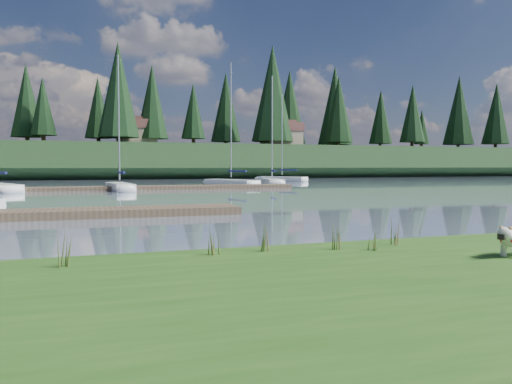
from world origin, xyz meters
name	(u,v)px	position (x,y,z in m)	size (l,w,h in m)	color
ground	(110,190)	(0.00, 30.00, 0.00)	(200.00, 200.00, 0.00)	#8090A9
bank	(274,340)	(0.00, -6.00, 0.17)	(60.00, 9.00, 0.35)	#284F17
ridge	(97,162)	(0.00, 73.00, 2.50)	(200.00, 20.00, 5.00)	black
dock_near	(20,215)	(-4.00, 9.00, 0.15)	(16.00, 2.00, 0.30)	#4C3D2C
dock_far	(136,188)	(2.00, 30.00, 0.15)	(26.00, 2.20, 0.30)	#4C3D2C
sailboat_bg_2	(119,186)	(0.68, 29.96, 0.33)	(2.01, 7.03, 10.53)	white
sailboat_bg_3	(227,182)	(11.44, 36.92, 0.32)	(4.25, 8.23, 11.98)	white
sailboat_bg_4	(271,181)	(16.61, 38.30, 0.33)	(2.95, 7.73, 11.22)	white
sailboat_bg_5	(278,179)	(20.94, 47.48, 0.32)	(5.36, 7.13, 10.84)	white
weed_0	(214,241)	(0.36, -2.12, 0.59)	(0.17, 0.14, 0.57)	#475B23
weed_1	(266,238)	(1.34, -2.10, 0.58)	(0.17, 0.14, 0.56)	#475B23
weed_2	(337,234)	(2.65, -2.35, 0.64)	(0.17, 0.14, 0.69)	#475B23
weed_3	(64,250)	(-2.07, -2.41, 0.61)	(0.17, 0.14, 0.62)	#475B23
weed_4	(374,241)	(3.27, -2.61, 0.52)	(0.17, 0.14, 0.41)	#475B23
weed_5	(394,232)	(3.96, -2.24, 0.60)	(0.17, 0.14, 0.60)	#475B23
mud_lip	(188,266)	(0.00, -1.60, 0.07)	(60.00, 0.50, 0.14)	#33281C
conifer_3	(26,100)	(-10.00, 72.00, 11.74)	(4.84, 4.84, 12.25)	#382619
conifer_4	(118,90)	(3.00, 66.00, 13.09)	(6.16, 6.16, 15.10)	#382619
conifer_5	(193,111)	(15.00, 70.00, 10.83)	(3.96, 3.96, 10.35)	#382619
conifer_6	(272,93)	(28.00, 68.00, 13.99)	(7.04, 7.04, 17.00)	#382619
conifer_7	(339,109)	(42.00, 71.00, 12.19)	(5.28, 5.28, 13.20)	#382619
conifer_8	(412,113)	(55.00, 67.00, 11.51)	(4.62, 4.62, 11.77)	#382619
conifer_9	(459,110)	(68.00, 70.00, 12.87)	(5.94, 5.94, 14.62)	#382619
house_1	(136,132)	(6.00, 71.00, 7.31)	(6.30, 5.30, 4.65)	gray
house_2	(281,134)	(30.00, 69.00, 7.31)	(6.30, 5.30, 4.65)	gray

